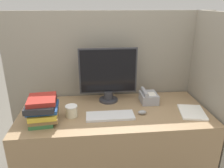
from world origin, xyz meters
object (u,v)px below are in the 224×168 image
at_px(mouse, 142,112).
at_px(desk_telephone, 148,97).
at_px(monitor, 108,76).
at_px(keyboard, 110,116).
at_px(coffee_cup, 71,111).
at_px(book_stack, 43,109).

relative_size(mouse, desk_telephone, 0.38).
xyz_separation_m(monitor, mouse, (0.26, -0.30, -0.23)).
bearing_deg(monitor, mouse, -49.31).
relative_size(monitor, keyboard, 1.35).
relative_size(coffee_cup, book_stack, 0.33).
bearing_deg(monitor, desk_telephone, -10.48).
height_order(coffee_cup, desk_telephone, desk_telephone).
xyz_separation_m(coffee_cup, desk_telephone, (0.70, 0.21, 0.00)).
height_order(keyboard, coffee_cup, coffee_cup).
bearing_deg(desk_telephone, book_stack, -163.69).
distance_m(coffee_cup, desk_telephone, 0.73).
xyz_separation_m(mouse, coffee_cup, (-0.59, 0.02, 0.03)).
distance_m(coffee_cup, book_stack, 0.23).
distance_m(book_stack, desk_telephone, 0.95).
height_order(mouse, book_stack, book_stack).
bearing_deg(desk_telephone, monitor, 169.52).
height_order(monitor, book_stack, monitor).
relative_size(monitor, coffee_cup, 5.33).
xyz_separation_m(monitor, desk_telephone, (0.37, -0.07, -0.20)).
xyz_separation_m(keyboard, desk_telephone, (0.38, 0.25, 0.04)).
distance_m(keyboard, coffee_cup, 0.32).
bearing_deg(monitor, book_stack, -148.18).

